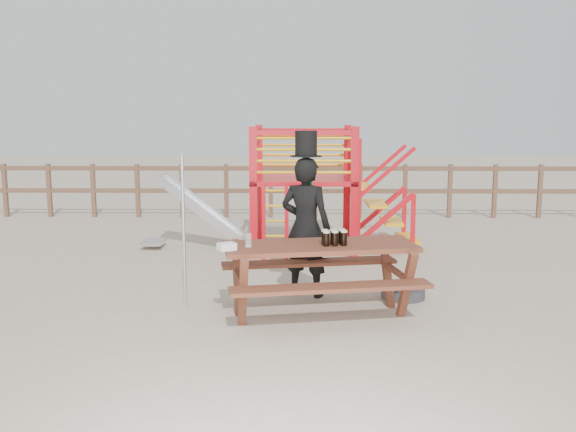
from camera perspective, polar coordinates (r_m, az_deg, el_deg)
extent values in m
plane|color=#B7A68F|center=(7.61, 0.06, -8.38)|extent=(60.00, 60.00, 0.00)
cube|color=brown|center=(14.31, 0.46, 4.25)|extent=(15.00, 0.06, 0.10)
cube|color=brown|center=(14.36, 0.46, 2.24)|extent=(15.00, 0.06, 0.10)
cube|color=brown|center=(15.81, -23.84, 2.09)|extent=(0.09, 0.09, 1.20)
cube|color=brown|center=(15.42, -20.46, 2.14)|extent=(0.09, 0.09, 1.20)
cube|color=brown|center=(15.08, -16.92, 2.18)|extent=(0.09, 0.09, 1.20)
cube|color=brown|center=(14.81, -13.23, 2.21)|extent=(0.09, 0.09, 1.20)
cube|color=brown|center=(14.60, -9.41, 2.23)|extent=(0.09, 0.09, 1.20)
cube|color=brown|center=(14.45, -5.50, 2.24)|extent=(0.09, 0.09, 1.20)
cube|color=brown|center=(14.37, -1.54, 2.25)|extent=(0.09, 0.09, 1.20)
cube|color=brown|center=(14.37, 2.45, 2.24)|extent=(0.09, 0.09, 1.20)
cube|color=brown|center=(14.43, 6.43, 2.22)|extent=(0.09, 0.09, 1.20)
cube|color=brown|center=(14.56, 10.35, 2.19)|extent=(0.09, 0.09, 1.20)
cube|color=brown|center=(14.76, 14.19, 2.15)|extent=(0.09, 0.09, 1.20)
cube|color=brown|center=(15.02, 17.90, 2.10)|extent=(0.09, 0.09, 1.20)
cube|color=brown|center=(15.34, 21.48, 2.05)|extent=(0.09, 0.09, 1.20)
cube|color=red|center=(10.16, -3.10, 2.04)|extent=(0.12, 0.12, 2.10)
cube|color=red|center=(10.18, 5.93, 2.01)|extent=(0.12, 0.12, 2.10)
cube|color=red|center=(11.75, -2.57, 2.96)|extent=(0.12, 0.12, 2.10)
cube|color=red|center=(11.76, 5.25, 2.94)|extent=(0.12, 0.12, 2.10)
cube|color=red|center=(10.92, 1.38, 3.31)|extent=(1.72, 1.72, 0.08)
cube|color=red|center=(10.07, 1.44, 7.41)|extent=(1.60, 0.08, 0.08)
cube|color=red|center=(11.67, 1.36, 7.61)|extent=(1.60, 0.08, 0.08)
cube|color=red|center=(10.89, -2.85, 7.51)|extent=(0.08, 1.60, 0.08)
cube|color=red|center=(10.91, 5.64, 7.48)|extent=(0.08, 1.60, 0.08)
cylinder|color=yellow|center=(10.10, 1.42, 3.89)|extent=(1.50, 0.05, 0.05)
cylinder|color=yellow|center=(11.70, 1.35, 4.57)|extent=(1.50, 0.05, 0.05)
cylinder|color=yellow|center=(10.09, 1.43, 4.91)|extent=(1.50, 0.05, 0.05)
cylinder|color=yellow|center=(11.69, 1.35, 5.45)|extent=(1.50, 0.05, 0.05)
cylinder|color=yellow|center=(10.08, 1.43, 5.93)|extent=(1.50, 0.05, 0.05)
cylinder|color=yellow|center=(11.68, 1.36, 6.33)|extent=(1.50, 0.05, 0.05)
cylinder|color=yellow|center=(10.07, 1.43, 6.95)|extent=(1.50, 0.05, 0.05)
cylinder|color=yellow|center=(11.67, 1.36, 7.21)|extent=(1.50, 0.05, 0.05)
cube|color=red|center=(10.07, -2.17, -0.61)|extent=(0.06, 0.06, 1.20)
cube|color=red|center=(10.05, -0.13, -0.62)|extent=(0.06, 0.06, 1.20)
cylinder|color=yellow|center=(10.14, -1.14, -3.12)|extent=(0.36, 0.04, 0.04)
cylinder|color=yellow|center=(10.10, -1.15, -1.79)|extent=(0.36, 0.04, 0.04)
cylinder|color=yellow|center=(10.05, -1.15, -0.44)|extent=(0.36, 0.04, 0.04)
cylinder|color=yellow|center=(10.02, -1.16, 0.91)|extent=(0.36, 0.04, 0.04)
cylinder|color=yellow|center=(9.99, -1.16, 2.27)|extent=(0.36, 0.04, 0.04)
cube|color=yellow|center=(10.98, 6.35, 2.66)|extent=(0.30, 0.90, 0.06)
cube|color=yellow|center=(11.05, 7.77, 1.10)|extent=(0.30, 0.90, 0.06)
cube|color=yellow|center=(11.13, 9.17, -0.43)|extent=(0.30, 0.90, 0.06)
cube|color=yellow|center=(11.22, 10.54, -1.95)|extent=(0.30, 0.90, 0.06)
cube|color=red|center=(10.65, 8.67, -0.19)|extent=(0.95, 0.08, 0.86)
cube|color=red|center=(11.53, 8.08, 0.52)|extent=(0.95, 0.08, 0.86)
cube|color=silver|center=(11.10, -7.44, 0.32)|extent=(1.53, 0.55, 1.21)
cube|color=silver|center=(10.83, -7.65, 0.31)|extent=(1.58, 0.04, 1.28)
cube|color=silver|center=(11.36, -7.25, 0.72)|extent=(1.58, 0.04, 1.28)
cube|color=silver|center=(11.36, -11.89, -2.27)|extent=(0.35, 0.55, 0.05)
cube|color=brown|center=(7.24, 2.86, -2.72)|extent=(2.25, 1.18, 0.05)
cube|color=brown|center=(6.76, 3.91, -6.37)|extent=(2.16, 0.68, 0.04)
cube|color=brown|center=(7.87, 1.92, -4.16)|extent=(2.16, 0.68, 0.04)
cube|color=brown|center=(7.20, -4.30, -6.21)|extent=(0.32, 1.28, 0.77)
cube|color=brown|center=(7.58, 9.60, -5.55)|extent=(0.32, 1.28, 0.77)
imported|color=black|center=(8.03, 1.58, -0.99)|extent=(0.75, 0.62, 1.76)
cube|color=#0D9242|center=(8.13, 1.93, 0.64)|extent=(0.07, 0.04, 0.41)
cylinder|color=black|center=(7.93, 1.61, 5.35)|extent=(0.40, 0.40, 0.01)
cylinder|color=black|center=(7.92, 1.62, 6.50)|extent=(0.27, 0.27, 0.31)
cube|color=white|center=(8.04, 1.95, 7.30)|extent=(0.13, 0.05, 0.04)
cylinder|color=#B2B2B7|center=(7.58, -9.26, -1.43)|extent=(0.04, 0.04, 1.83)
cylinder|color=#35353A|center=(8.22, 10.18, -6.75)|extent=(0.55, 0.55, 0.13)
cylinder|color=#35353A|center=(8.19, 10.20, -5.97)|extent=(0.06, 0.06, 0.11)
cube|color=white|center=(6.93, -5.47, -2.72)|extent=(0.23, 0.21, 0.08)
cylinder|color=black|center=(7.12, 3.42, -2.10)|extent=(0.07, 0.07, 0.15)
cylinder|color=beige|center=(7.10, 3.43, -1.41)|extent=(0.07, 0.07, 0.02)
cylinder|color=black|center=(7.13, 4.19, -2.07)|extent=(0.07, 0.07, 0.15)
cylinder|color=beige|center=(7.12, 4.20, -1.39)|extent=(0.07, 0.07, 0.02)
cylinder|color=black|center=(7.16, 4.99, -2.04)|extent=(0.07, 0.07, 0.15)
cylinder|color=beige|center=(7.15, 5.00, -1.36)|extent=(0.07, 0.07, 0.02)
cylinder|color=black|center=(7.20, 3.28, -1.96)|extent=(0.07, 0.07, 0.15)
cylinder|color=beige|center=(7.19, 3.29, -1.29)|extent=(0.07, 0.07, 0.02)
cylinder|color=black|center=(7.24, 4.06, -1.91)|extent=(0.07, 0.07, 0.15)
cylinder|color=beige|center=(7.23, 4.07, -1.24)|extent=(0.07, 0.07, 0.02)
cylinder|color=black|center=(7.26, 4.78, -1.89)|extent=(0.07, 0.07, 0.15)
cylinder|color=beige|center=(7.24, 4.79, -1.23)|extent=(0.07, 0.07, 0.02)
cylinder|color=silver|center=(7.08, -3.55, -2.15)|extent=(0.07, 0.07, 0.15)
cylinder|color=beige|center=(7.09, -3.55, -2.66)|extent=(0.07, 0.07, 0.02)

